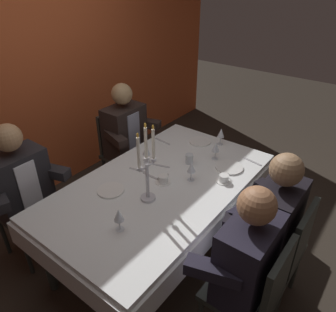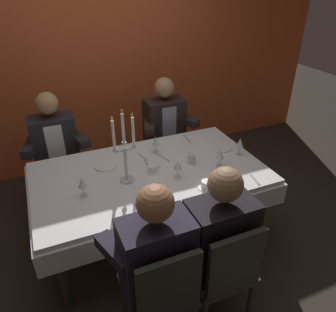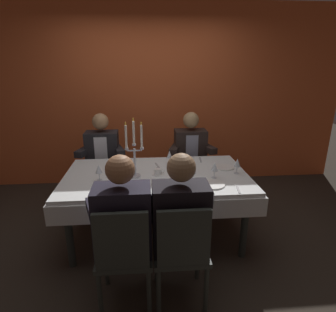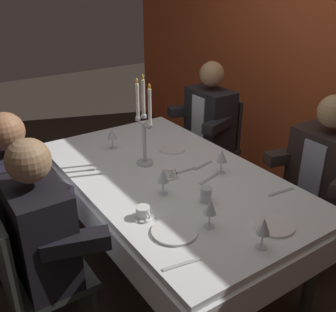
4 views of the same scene
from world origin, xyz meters
name	(u,v)px [view 1 (image 1 of 4)]	position (x,y,z in m)	size (l,w,h in m)	color
ground_plane	(162,249)	(0.00, 0.00, 0.00)	(12.00, 12.00, 0.00)	#302921
back_wall	(25,70)	(0.00, 1.66, 1.35)	(6.00, 0.12, 2.70)	#D2592C
dining_table	(161,194)	(0.00, 0.00, 0.62)	(1.94, 1.14, 0.74)	white
candelabra	(147,170)	(-0.22, -0.06, 0.99)	(0.19, 0.11, 0.61)	silver
dinner_plate_0	(200,142)	(0.76, 0.12, 0.75)	(0.21, 0.21, 0.01)	white
dinner_plate_1	(111,190)	(-0.32, 0.23, 0.75)	(0.21, 0.21, 0.01)	white
dinner_plate_2	(229,167)	(0.52, -0.33, 0.75)	(0.24, 0.24, 0.01)	white
wine_glass_0	(119,216)	(-0.57, -0.12, 0.85)	(0.07, 0.07, 0.16)	silver
wine_glass_1	(146,151)	(0.16, 0.28, 0.86)	(0.07, 0.07, 0.16)	silver
wine_glass_2	(221,133)	(0.84, -0.06, 0.86)	(0.07, 0.07, 0.16)	silver
wine_glass_3	(216,147)	(0.58, -0.15, 0.85)	(0.07, 0.07, 0.16)	silver
wine_glass_4	(191,168)	(0.17, -0.17, 0.86)	(0.07, 0.07, 0.16)	silver
water_tumbler_0	(189,159)	(0.38, -0.02, 0.78)	(0.07, 0.07, 0.09)	silver
coffee_cup_0	(224,179)	(0.32, -0.39, 0.77)	(0.13, 0.12, 0.06)	white
coffee_cup_1	(163,179)	(0.02, -0.01, 0.77)	(0.13, 0.12, 0.06)	white
spoon_0	(152,176)	(0.02, 0.11, 0.74)	(0.17, 0.02, 0.01)	#B7B7BC
knife_1	(252,161)	(0.73, -0.43, 0.74)	(0.19, 0.02, 0.01)	#B7B7BC
knife_2	(159,165)	(0.19, 0.17, 0.74)	(0.19, 0.02, 0.01)	#B7B7BC
knife_3	(163,141)	(0.55, 0.41, 0.74)	(0.19, 0.02, 0.01)	#B7B7BC
fork_4	(138,170)	(0.02, 0.25, 0.74)	(0.17, 0.02, 0.01)	#B7B7BC
seated_diner_0	(20,182)	(-0.67, 0.89, 0.74)	(0.63, 0.48, 1.24)	#2B302B
seated_diner_1	(248,260)	(-0.29, -0.89, 0.74)	(0.63, 0.48, 1.24)	#2B302B
seated_diner_2	(276,220)	(0.14, -0.89, 0.74)	(0.63, 0.48, 1.24)	#2B302B
seated_diner_3	(124,131)	(0.50, 0.89, 0.74)	(0.63, 0.48, 1.24)	#2B302B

